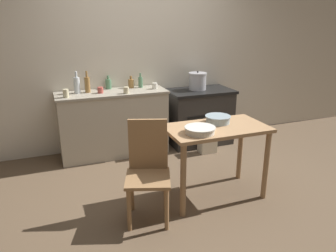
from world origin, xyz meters
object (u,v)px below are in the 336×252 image
Objects in this scene: bottle_center_left at (77,85)px; cup_mid_right at (100,90)px; mixing_bowl_large at (218,119)px; bottle_left at (87,84)px; bottle_center at (131,83)px; cup_right at (155,86)px; mixing_bowl_small at (200,130)px; work_table at (216,139)px; bottle_far_left at (108,84)px; chair at (148,168)px; bottle_mid_left at (141,82)px; cup_far_right at (126,90)px; stock_pot at (198,81)px; cup_center_right at (66,93)px; stove at (199,116)px; flour_sack at (207,141)px.

cup_mid_right is at bearing -19.12° from bottle_center_left.
bottle_left is at bearing 127.65° from mixing_bowl_large.
bottle_center reaches higher than cup_right.
cup_right reaches higher than mixing_bowl_small.
work_table is 5.63× the size of bottle_far_left.
chair is 1.84m from bottle_mid_left.
bottle_left is 3.29× the size of cup_far_right.
mixing_bowl_large is 1.66m from cup_mid_right.
cup_right is (0.16, -0.16, -0.04)m from bottle_mid_left.
stock_pot is at bearing 65.09° from mixing_bowl_small.
bottle_far_left is at bearing 23.31° from bottle_left.
mixing_bowl_large is 0.95× the size of bottle_left.
mixing_bowl_large is at bearing -41.82° from cup_center_right.
cup_far_right is (-0.28, -0.30, -0.03)m from bottle_mid_left.
cup_center_right is 1.28× the size of cup_right.
mixing_bowl_small reaches higher than stove.
bottle_center is (0.31, -0.04, -0.01)m from bottle_far_left.
bottle_far_left is 0.33m from bottle_left.
bottle_center reaches higher than stove.
work_table is 1.10× the size of chair.
bottle_center is (-0.98, 0.17, 0.54)m from stove.
cup_right is (-0.69, -0.01, 0.51)m from stove.
cup_far_right is at bearing -3.56° from cup_center_right.
flour_sack is 1.33m from cup_far_right.
bottle_mid_left is 1.05m from cup_center_right.
bottle_left is (-1.12, 1.45, 0.17)m from mixing_bowl_large.
cup_mid_right is (-0.15, -0.22, -0.03)m from bottle_far_left.
mixing_bowl_large reaches higher than mixing_bowl_small.
mixing_bowl_small is 1.77m from bottle_center.
bottle_mid_left reaches higher than chair.
mixing_bowl_large reaches higher than work_table.
bottle_center is (-0.92, 0.57, 0.77)m from flour_sack.
mixing_bowl_small is at bearing -53.58° from cup_center_right.
bottle_center reaches higher than chair.
bottle_center_left is (-1.65, 0.48, 0.82)m from flour_sack.
cup_mid_right reaches higher than stove.
flour_sack is (0.48, 1.07, -0.47)m from work_table.
bottle_far_left is 1.10× the size of bottle_center.
chair is 1.73m from flour_sack.
chair is at bearing -104.49° from bottle_mid_left.
work_table is 1.26m from flour_sack.
bottle_left is 2.72× the size of cup_center_right.
cup_mid_right is (-0.66, 1.57, 0.11)m from mixing_bowl_small.
cup_right is at bearing 96.16° from work_table.
cup_mid_right is at bearing 121.71° from work_table.
chair is at bearing -165.77° from mixing_bowl_large.
mixing_bowl_small is at bearing -64.30° from bottle_left.
bottle_far_left is (-0.82, 1.57, 0.14)m from mixing_bowl_large.
bottle_center_left reaches higher than stock_pot.
work_table is at bearing -56.00° from bottle_left.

